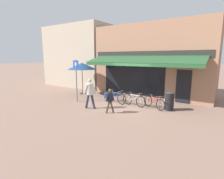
# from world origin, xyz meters

# --- Properties ---
(ground_plane) EXTENTS (160.00, 160.00, 0.00)m
(ground_plane) POSITION_xyz_m (0.00, 0.00, 0.00)
(ground_plane) COLOR #846656
(shop_front) EXTENTS (8.73, 4.71, 5.24)m
(shop_front) POSITION_xyz_m (0.24, 3.97, 2.62)
(shop_front) COLOR #9E7056
(shop_front) RESTS_ON ground_plane
(neighbour_building) EXTENTS (6.91, 4.00, 5.90)m
(neighbour_building) POSITION_xyz_m (-7.78, 4.49, 2.95)
(neighbour_building) COLOR tan
(neighbour_building) RESTS_ON ground_plane
(bike_rack_rail) EXTENTS (3.23, 0.04, 0.57)m
(bike_rack_rail) POSITION_xyz_m (0.54, 0.38, 0.47)
(bike_rack_rail) COLOR #47494F
(bike_rack_rail) RESTS_ON ground_plane
(bicycle_blue) EXTENTS (1.72, 0.52, 0.83)m
(bicycle_blue) POSITION_xyz_m (-0.70, 0.11, 0.38)
(bicycle_blue) COLOR black
(bicycle_blue) RESTS_ON ground_plane
(bicycle_silver) EXTENTS (1.66, 0.52, 0.82)m
(bicycle_silver) POSITION_xyz_m (0.58, 0.18, 0.37)
(bicycle_silver) COLOR black
(bicycle_silver) RESTS_ON ground_plane
(bicycle_red) EXTENTS (1.52, 0.79, 0.80)m
(bicycle_red) POSITION_xyz_m (1.77, 0.33, 0.35)
(bicycle_red) COLOR black
(bicycle_red) RESTS_ON ground_plane
(pedestrian_adult) EXTENTS (0.62, 0.60, 1.71)m
(pedestrian_adult) POSITION_xyz_m (-1.25, -1.69, 1.03)
(pedestrian_adult) COLOR #282D47
(pedestrian_adult) RESTS_ON ground_plane
(pedestrian_child) EXTENTS (0.51, 0.50, 1.30)m
(pedestrian_child) POSITION_xyz_m (0.14, -1.77, 0.80)
(pedestrian_child) COLOR #47382D
(pedestrian_child) RESTS_ON ground_plane
(litter_bin) EXTENTS (0.49, 0.49, 1.06)m
(litter_bin) POSITION_xyz_m (2.59, 0.49, 0.53)
(litter_bin) COLOR black
(litter_bin) RESTS_ON ground_plane
(parking_sign) EXTENTS (0.44, 0.07, 2.74)m
(parking_sign) POSITION_xyz_m (-3.01, -0.96, 1.66)
(parking_sign) COLOR slate
(parking_sign) RESTS_ON ground_plane
(cafe_parasol) EXTENTS (2.24, 2.24, 2.46)m
(cafe_parasol) POSITION_xyz_m (-4.40, 1.05, 2.19)
(cafe_parasol) COLOR #4C3D2D
(cafe_parasol) RESTS_ON ground_plane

